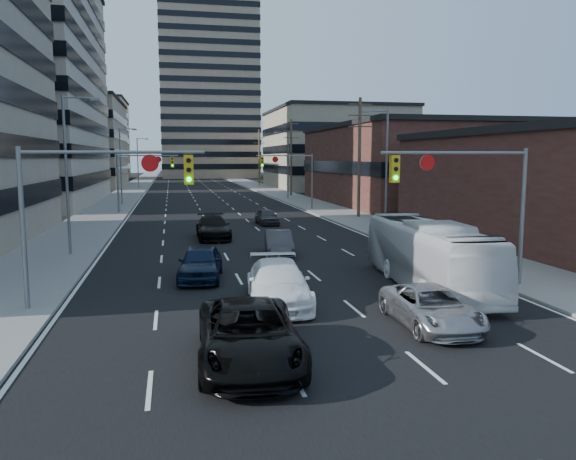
% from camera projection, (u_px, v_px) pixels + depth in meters
% --- Properties ---
extents(ground, '(400.00, 400.00, 0.00)m').
position_uv_depth(ground, '(361.00, 373.00, 14.71)').
color(ground, black).
rests_on(ground, ground).
extents(road_surface, '(18.00, 300.00, 0.02)m').
position_uv_depth(road_surface, '(191.00, 180.00, 140.94)').
color(road_surface, black).
rests_on(road_surface, ground).
extents(sidewalk_left, '(5.00, 300.00, 0.15)m').
position_uv_depth(sidewalk_left, '(144.00, 180.00, 138.61)').
color(sidewalk_left, slate).
rests_on(sidewalk_left, ground).
extents(sidewalk_right, '(5.00, 300.00, 0.15)m').
position_uv_depth(sidewalk_right, '(236.00, 179.00, 143.25)').
color(sidewalk_right, slate).
rests_on(sidewalk_right, ground).
extents(office_left_far, '(20.00, 30.00, 16.00)m').
position_uv_depth(office_left_far, '(67.00, 145.00, 105.94)').
color(office_left_far, gray).
rests_on(office_left_far, ground).
extents(storefront_right_mid, '(20.00, 30.00, 9.00)m').
position_uv_depth(storefront_right_mid, '(415.00, 167.00, 67.52)').
color(storefront_right_mid, '#472119').
rests_on(storefront_right_mid, ground).
extents(office_right_far, '(22.00, 28.00, 14.00)m').
position_uv_depth(office_right_far, '(334.00, 150.00, 104.29)').
color(office_right_far, gray).
rests_on(office_right_far, ground).
extents(apartment_tower, '(26.00, 26.00, 58.00)m').
position_uv_depth(apartment_tower, '(208.00, 74.00, 157.84)').
color(apartment_tower, gray).
rests_on(apartment_tower, ground).
extents(bg_block_left, '(24.00, 24.00, 20.00)m').
position_uv_depth(bg_block_left, '(78.00, 140.00, 143.72)').
color(bg_block_left, '#ADA089').
rests_on(bg_block_left, ground).
extents(bg_block_right, '(22.00, 22.00, 12.00)m').
position_uv_depth(bg_block_right, '(314.00, 156.00, 146.62)').
color(bg_block_right, gray).
rests_on(bg_block_right, ground).
extents(signal_near_left, '(6.59, 0.33, 6.00)m').
position_uv_depth(signal_near_left, '(96.00, 193.00, 20.41)').
color(signal_near_left, slate).
rests_on(signal_near_left, ground).
extents(signal_near_right, '(6.59, 0.33, 6.00)m').
position_uv_depth(signal_near_right, '(470.00, 188.00, 23.42)').
color(signal_near_right, slate).
rests_on(signal_near_right, ground).
extents(signal_far_left, '(6.09, 0.33, 6.00)m').
position_uv_depth(signal_far_left, '(141.00, 171.00, 56.30)').
color(signal_far_left, slate).
rests_on(signal_far_left, ground).
extents(signal_far_right, '(6.09, 0.33, 6.00)m').
position_uv_depth(signal_far_right, '(291.00, 170.00, 59.39)').
color(signal_far_right, slate).
rests_on(signal_far_right, ground).
extents(utility_pole_block, '(2.20, 0.28, 11.00)m').
position_uv_depth(utility_pole_block, '(359.00, 156.00, 51.38)').
color(utility_pole_block, '#4C3D2D').
rests_on(utility_pole_block, ground).
extents(utility_pole_midblock, '(2.20, 0.28, 11.00)m').
position_uv_depth(utility_pole_midblock, '(291.00, 156.00, 80.51)').
color(utility_pole_midblock, '#4C3D2D').
rests_on(utility_pole_midblock, ground).
extents(utility_pole_distant, '(2.20, 0.28, 11.00)m').
position_uv_depth(utility_pole_distant, '(259.00, 157.00, 109.64)').
color(utility_pole_distant, '#4C3D2D').
rests_on(utility_pole_distant, ground).
extents(streetlight_left_near, '(2.03, 0.22, 9.00)m').
position_uv_depth(streetlight_left_near, '(69.00, 167.00, 31.39)').
color(streetlight_left_near, slate).
rests_on(streetlight_left_near, ground).
extents(streetlight_left_mid, '(2.03, 0.22, 9.00)m').
position_uv_depth(streetlight_left_mid, '(122.00, 162.00, 65.38)').
color(streetlight_left_mid, slate).
rests_on(streetlight_left_mid, ground).
extents(streetlight_left_far, '(2.03, 0.22, 9.00)m').
position_uv_depth(streetlight_left_far, '(139.00, 161.00, 99.37)').
color(streetlight_left_far, slate).
rests_on(streetlight_left_far, ground).
extents(streetlight_right_near, '(2.03, 0.22, 9.00)m').
position_uv_depth(streetlight_right_near, '(384.00, 165.00, 40.42)').
color(streetlight_right_near, slate).
rests_on(streetlight_right_near, ground).
extents(streetlight_right_far, '(2.03, 0.22, 9.00)m').
position_uv_depth(streetlight_right_far, '(287.00, 162.00, 74.40)').
color(streetlight_right_far, slate).
rests_on(streetlight_right_far, ground).
extents(black_pickup, '(3.06, 6.04, 1.64)m').
position_uv_depth(black_pickup, '(249.00, 334.00, 15.28)').
color(black_pickup, black).
rests_on(black_pickup, ground).
extents(white_van, '(2.82, 5.81, 1.63)m').
position_uv_depth(white_van, '(278.00, 283.00, 21.49)').
color(white_van, white).
rests_on(white_van, ground).
extents(silver_suv, '(2.33, 4.86, 1.33)m').
position_uv_depth(silver_suv, '(431.00, 307.00, 18.63)').
color(silver_suv, '#9F9FA3').
rests_on(silver_suv, ground).
extents(transit_bus, '(3.29, 10.67, 2.93)m').
position_uv_depth(transit_bus, '(428.00, 254.00, 24.11)').
color(transit_bus, silver).
rests_on(transit_bus, ground).
extents(sedan_blue, '(2.47, 4.87, 1.59)m').
position_uv_depth(sedan_blue, '(201.00, 263.00, 25.86)').
color(sedan_blue, black).
rests_on(sedan_blue, ground).
extents(sedan_grey_center, '(1.98, 4.42, 1.41)m').
position_uv_depth(sedan_grey_center, '(279.00, 243.00, 32.35)').
color(sedan_grey_center, '#38393B').
rests_on(sedan_grey_center, ground).
extents(sedan_black_far, '(2.21, 5.44, 1.58)m').
position_uv_depth(sedan_black_far, '(213.00, 227.00, 38.86)').
color(sedan_black_far, black).
rests_on(sedan_black_far, ground).
extents(sedan_grey_right, '(1.73, 4.00, 1.34)m').
position_uv_depth(sedan_grey_right, '(267.00, 217.00, 47.08)').
color(sedan_grey_right, '#363639').
rests_on(sedan_grey_right, ground).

